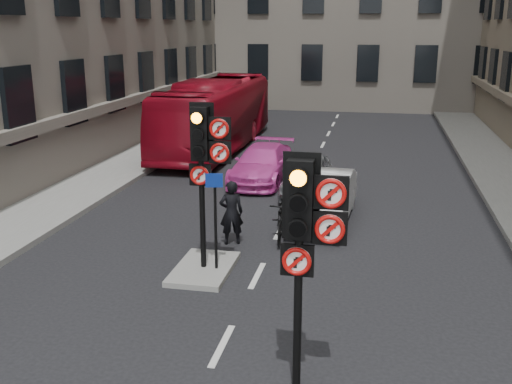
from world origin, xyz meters
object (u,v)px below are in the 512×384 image
at_px(car_silver, 307,175).
at_px(info_sign, 215,208).
at_px(car_pink, 262,164).
at_px(bus_red, 216,114).
at_px(motorcyclist, 231,213).
at_px(signal_far, 205,151).
at_px(car_white, 324,197).
at_px(signal_near, 306,225).
at_px(motorcycle, 281,219).

height_order(car_silver, info_sign, info_sign).
bearing_deg(car_pink, bus_red, 123.09).
bearing_deg(car_pink, motorcyclist, -83.44).
distance_m(signal_far, car_pink, 8.30).
distance_m(car_white, motorcyclist, 3.07).
distance_m(bus_red, info_sign, 13.74).
bearing_deg(signal_near, info_sign, 121.16).
bearing_deg(car_white, bus_red, 124.18).
xyz_separation_m(car_white, motorcyclist, (-2.06, -2.27, 0.13)).
relative_size(car_silver, info_sign, 1.73).
xyz_separation_m(signal_near, signal_far, (-2.60, 4.00, 0.12)).
xyz_separation_m(signal_far, car_white, (2.16, 4.09, -2.03)).
bearing_deg(info_sign, signal_far, 152.98).
bearing_deg(bus_red, signal_near, -70.46).
height_order(signal_far, car_white, signal_far).
xyz_separation_m(signal_near, car_pink, (-2.93, 12.03, -1.97)).
bearing_deg(car_silver, car_pink, 142.27).
bearing_deg(car_silver, info_sign, -100.30).
xyz_separation_m(bus_red, motorcycle, (4.64, -10.87, -0.97)).
bearing_deg(car_silver, motorcyclist, -105.12).
distance_m(signal_near, signal_far, 4.77).
bearing_deg(bus_red, car_silver, -53.29).
bearing_deg(signal_near, motorcyclist, 113.24).
xyz_separation_m(car_pink, bus_red, (-3.05, 5.18, 0.90)).
bearing_deg(bus_red, signal_far, -75.26).
distance_m(car_pink, motorcyclist, 6.23).
distance_m(car_white, bus_red, 10.70).
distance_m(signal_near, car_pink, 12.54).
bearing_deg(motorcyclist, bus_red, -93.67).
distance_m(car_silver, motorcyclist, 5.08).
distance_m(car_white, info_sign, 4.65).
xyz_separation_m(car_silver, car_white, (0.78, -2.64, 0.04)).
xyz_separation_m(car_white, motorcycle, (-0.91, -1.76, -0.13)).
bearing_deg(signal_near, signal_far, 123.02).
distance_m(car_white, motorcycle, 1.98).
bearing_deg(bus_red, car_pink, -59.11).
bearing_deg(motorcyclist, info_sign, 72.75).
distance_m(car_silver, info_sign, 6.94).
height_order(signal_far, car_silver, signal_far).
bearing_deg(motorcycle, car_white, 57.76).
relative_size(signal_near, car_white, 0.88).
height_order(signal_near, car_pink, signal_near).
bearing_deg(signal_far, motorcyclist, 86.82).
height_order(bus_red, motorcycle, bus_red).
distance_m(car_silver, motorcycle, 4.40).
xyz_separation_m(signal_far, car_silver, (1.38, 6.73, -2.07)).
bearing_deg(bus_red, info_sign, -74.45).
xyz_separation_m(signal_far, bus_red, (-3.39, 13.21, -1.19)).
height_order(signal_far, info_sign, signal_far).
distance_m(signal_far, car_white, 5.05).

